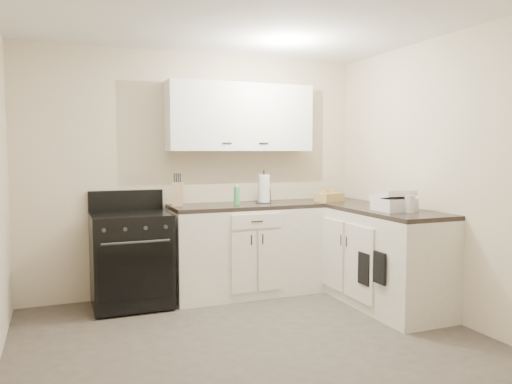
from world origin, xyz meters
name	(u,v)px	position (x,y,z in m)	size (l,w,h in m)	color
floor	(263,352)	(0.00, 0.00, 0.00)	(3.60, 3.60, 0.00)	#473F38
ceiling	(264,6)	(0.00, 0.00, 2.50)	(3.60, 3.60, 0.00)	white
wall_back	(198,174)	(0.00, 1.80, 1.25)	(3.60, 3.60, 0.00)	beige
wall_right	(458,179)	(1.80, 0.00, 1.25)	(3.60, 3.60, 0.00)	beige
wall_front	(443,211)	(0.00, -1.80, 1.25)	(3.60, 3.60, 0.00)	beige
base_cabinets_back	(246,251)	(0.43, 1.50, 0.45)	(1.55, 0.60, 0.90)	silver
base_cabinets_right	(369,255)	(1.50, 0.85, 0.45)	(0.60, 1.90, 0.90)	silver
countertop_back	(246,206)	(0.43, 1.50, 0.92)	(1.55, 0.60, 0.04)	black
countertop_right	(369,208)	(1.50, 0.85, 0.92)	(0.60, 1.90, 0.04)	black
upper_cabinets	(240,117)	(0.43, 1.65, 1.84)	(1.55, 0.30, 0.70)	white
stove	(131,259)	(-0.75, 1.48, 0.46)	(0.72, 0.62, 0.88)	black
knife_block	(178,194)	(-0.27, 1.58, 1.06)	(0.11, 0.10, 0.24)	tan
paper_towel	(264,189)	(0.64, 1.53, 1.09)	(0.12, 0.12, 0.30)	white
soap_bottle	(237,196)	(0.32, 1.48, 1.03)	(0.06, 0.06, 0.18)	#43AF5D
picture_frame	(266,194)	(0.76, 1.74, 1.01)	(0.12, 0.02, 0.14)	black
wicker_basket	(329,197)	(1.37, 1.41, 0.99)	(0.28, 0.19, 0.09)	tan
countertop_grill	(394,204)	(1.48, 0.44, 1.00)	(0.32, 0.30, 0.12)	silver
glass_jar	(410,204)	(1.53, 0.28, 1.02)	(0.09, 0.09, 0.15)	silver
oven_mitt_near	(380,268)	(1.18, 0.22, 0.48)	(0.02, 0.16, 0.28)	black
oven_mitt_far	(364,269)	(1.18, 0.45, 0.42)	(0.02, 0.17, 0.29)	black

